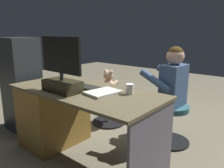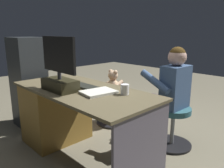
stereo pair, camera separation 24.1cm
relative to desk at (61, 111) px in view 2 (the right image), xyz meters
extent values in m
plane|color=#6E6753|center=(-0.42, -0.38, -0.39)|extent=(10.00, 10.00, 0.00)
cube|color=brown|center=(-0.42, 0.00, 0.32)|extent=(1.57, 0.73, 0.03)
cube|color=olive|center=(0.11, 0.00, -0.04)|extent=(0.50, 0.67, 0.70)
cube|color=#534E5B|center=(-1.18, 0.00, -0.04)|extent=(0.02, 0.66, 0.70)
cube|color=black|center=(-0.31, 0.18, 0.39)|extent=(0.37, 0.20, 0.11)
cylinder|color=#333338|center=(-0.31, 0.18, 0.48)|extent=(0.04, 0.04, 0.07)
cube|color=black|center=(-0.31, 0.18, 0.68)|extent=(0.52, 0.02, 0.33)
cube|color=black|center=(-0.31, 0.16, 0.68)|extent=(0.48, 0.00, 0.30)
cube|color=black|center=(-0.35, -0.06, 0.35)|extent=(0.42, 0.14, 0.02)
ellipsoid|color=black|center=(-0.03, -0.06, 0.35)|extent=(0.06, 0.10, 0.04)
cylinder|color=white|center=(-0.84, -0.16, 0.38)|extent=(0.07, 0.07, 0.09)
cube|color=black|center=(-0.03, 0.01, 0.35)|extent=(0.07, 0.16, 0.02)
cube|color=silver|center=(-0.65, -0.01, 0.35)|extent=(0.26, 0.33, 0.02)
cylinder|color=black|center=(-0.02, -0.82, -0.38)|extent=(0.47, 0.47, 0.03)
cylinder|color=gray|center=(-0.02, -0.82, -0.18)|extent=(0.04, 0.04, 0.37)
cylinder|color=maroon|center=(-0.02, -0.82, 0.04)|extent=(0.38, 0.38, 0.06)
ellipsoid|color=#D9B18B|center=(-0.02, -0.82, 0.16)|extent=(0.17, 0.14, 0.18)
sphere|color=#D9B18B|center=(-0.02, -0.82, 0.30)|extent=(0.13, 0.13, 0.13)
sphere|color=beige|center=(-0.02, -0.88, 0.29)|extent=(0.05, 0.05, 0.05)
sphere|color=#D9B18B|center=(-0.06, -0.82, 0.35)|extent=(0.06, 0.06, 0.06)
sphere|color=#D9B18B|center=(0.03, -0.82, 0.35)|extent=(0.06, 0.06, 0.06)
cylinder|color=#D9B18B|center=(-0.10, -0.85, 0.20)|extent=(0.05, 0.14, 0.09)
cylinder|color=#D9B18B|center=(0.07, -0.85, 0.20)|extent=(0.05, 0.14, 0.09)
cylinder|color=#D9B18B|center=(-0.06, -0.92, 0.10)|extent=(0.06, 0.11, 0.06)
cylinder|color=#D9B18B|center=(0.03, -0.92, 0.10)|extent=(0.06, 0.11, 0.06)
cylinder|color=black|center=(-0.94, -0.85, -0.38)|extent=(0.44, 0.44, 0.03)
cylinder|color=gray|center=(-0.94, -0.85, -0.18)|extent=(0.04, 0.04, 0.37)
cylinder|color=#2E5C67|center=(-0.94, -0.85, 0.04)|extent=(0.38, 0.38, 0.06)
cube|color=#3E577E|center=(-0.94, -0.85, 0.30)|extent=(0.21, 0.33, 0.46)
sphere|color=#C99E8D|center=(-0.94, -0.85, 0.63)|extent=(0.19, 0.19, 0.19)
sphere|color=#483213|center=(-0.94, -0.85, 0.64)|extent=(0.18, 0.18, 0.18)
cylinder|color=#3E577E|center=(-0.82, -0.65, 0.37)|extent=(0.37, 0.09, 0.23)
cylinder|color=#3E577E|center=(-0.81, -1.05, 0.37)|extent=(0.37, 0.09, 0.23)
cylinder|color=#423743|center=(-0.76, -0.76, 0.09)|extent=(0.37, 0.12, 0.11)
cylinder|color=#423743|center=(-0.58, -0.75, -0.16)|extent=(0.10, 0.10, 0.46)
cylinder|color=#423743|center=(-0.76, -0.93, 0.09)|extent=(0.37, 0.12, 0.11)
cylinder|color=#423743|center=(-0.58, -0.93, -0.16)|extent=(0.10, 0.10, 0.46)
cube|color=#272B2D|center=(0.73, 0.03, 0.21)|extent=(0.44, 0.36, 1.20)
camera|label=1|loc=(-1.95, 1.41, 0.89)|focal=35.49mm
camera|label=2|loc=(-2.12, 1.25, 0.89)|focal=35.49mm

